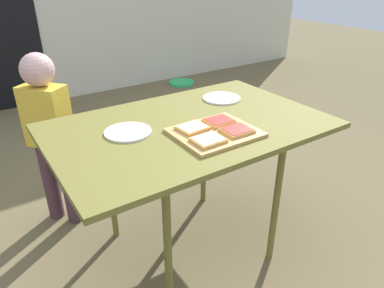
{
  "coord_description": "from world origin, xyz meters",
  "views": [
    {
      "loc": [
        -0.86,
        -1.31,
        1.46
      ],
      "look_at": [
        0.02,
        0.0,
        0.66
      ],
      "focal_mm": 33.05,
      "sensor_mm": 36.0,
      "label": 1
    }
  ],
  "objects_px": {
    "cutting_board": "(215,133)",
    "pizza_slice_near_left": "(208,140)",
    "pizza_slice_far_right": "(219,121)",
    "pizza_slice_far_left": "(192,128)",
    "plate_white_left": "(128,132)",
    "child_left": "(49,131)",
    "dining_table": "(189,134)",
    "garden_hose_coil": "(182,83)",
    "plate_white_right": "(222,98)",
    "pizza_slice_near_right": "(237,130)"
  },
  "relations": [
    {
      "from": "cutting_board",
      "to": "pizza_slice_near_left",
      "type": "distance_m",
      "value": 0.12
    },
    {
      "from": "pizza_slice_far_right",
      "to": "pizza_slice_near_left",
      "type": "relative_size",
      "value": 0.99
    },
    {
      "from": "pizza_slice_far_right",
      "to": "cutting_board",
      "type": "bearing_deg",
      "value": -138.41
    },
    {
      "from": "pizza_slice_far_left",
      "to": "pizza_slice_far_right",
      "type": "xyz_separation_m",
      "value": [
        0.15,
        -0.01,
        0.0
      ]
    },
    {
      "from": "plate_white_left",
      "to": "child_left",
      "type": "xyz_separation_m",
      "value": [
        -0.23,
        0.59,
        -0.16
      ]
    },
    {
      "from": "cutting_board",
      "to": "pizza_slice_near_left",
      "type": "bearing_deg",
      "value": -141.88
    },
    {
      "from": "dining_table",
      "to": "pizza_slice_far_right",
      "type": "relative_size",
      "value": 10.19
    },
    {
      "from": "pizza_slice_far_left",
      "to": "garden_hose_coil",
      "type": "relative_size",
      "value": 0.41
    },
    {
      "from": "pizza_slice_far_left",
      "to": "plate_white_right",
      "type": "distance_m",
      "value": 0.48
    },
    {
      "from": "pizza_slice_far_right",
      "to": "plate_white_left",
      "type": "relative_size",
      "value": 0.6
    },
    {
      "from": "pizza_slice_near_left",
      "to": "plate_white_right",
      "type": "xyz_separation_m",
      "value": [
        0.4,
        0.43,
        -0.02
      ]
    },
    {
      "from": "plate_white_right",
      "to": "pizza_slice_near_right",
      "type": "bearing_deg",
      "value": -119.85
    },
    {
      "from": "plate_white_right",
      "to": "garden_hose_coil",
      "type": "bearing_deg",
      "value": 62.74
    },
    {
      "from": "dining_table",
      "to": "garden_hose_coil",
      "type": "relative_size",
      "value": 3.9
    },
    {
      "from": "pizza_slice_near_right",
      "to": "plate_white_left",
      "type": "xyz_separation_m",
      "value": [
        -0.4,
        0.29,
        -0.02
      ]
    },
    {
      "from": "garden_hose_coil",
      "to": "pizza_slice_far_left",
      "type": "bearing_deg",
      "value": -121.1
    },
    {
      "from": "cutting_board",
      "to": "plate_white_left",
      "type": "xyz_separation_m",
      "value": [
        -0.32,
        0.23,
        -0.0
      ]
    },
    {
      "from": "dining_table",
      "to": "pizza_slice_near_left",
      "type": "xyz_separation_m",
      "value": [
        -0.06,
        -0.24,
        0.08
      ]
    },
    {
      "from": "cutting_board",
      "to": "garden_hose_coil",
      "type": "xyz_separation_m",
      "value": [
        1.59,
        2.84,
        -0.76
      ]
    },
    {
      "from": "pizza_slice_near_left",
      "to": "child_left",
      "type": "height_order",
      "value": "child_left"
    },
    {
      "from": "pizza_slice_near_left",
      "to": "child_left",
      "type": "relative_size",
      "value": 0.12
    },
    {
      "from": "cutting_board",
      "to": "pizza_slice_near_right",
      "type": "bearing_deg",
      "value": -39.46
    },
    {
      "from": "plate_white_right",
      "to": "plate_white_left",
      "type": "distance_m",
      "value": 0.65
    },
    {
      "from": "pizza_slice_far_right",
      "to": "garden_hose_coil",
      "type": "bearing_deg",
      "value": 61.26
    },
    {
      "from": "pizza_slice_near_left",
      "to": "plate_white_left",
      "type": "distance_m",
      "value": 0.38
    },
    {
      "from": "dining_table",
      "to": "child_left",
      "type": "xyz_separation_m",
      "value": [
        -0.52,
        0.65,
        -0.1
      ]
    },
    {
      "from": "child_left",
      "to": "pizza_slice_far_left",
      "type": "bearing_deg",
      "value": -57.34
    },
    {
      "from": "pizza_slice_far_right",
      "to": "pizza_slice_near_left",
      "type": "bearing_deg",
      "value": -140.27
    },
    {
      "from": "dining_table",
      "to": "plate_white_left",
      "type": "distance_m",
      "value": 0.31
    },
    {
      "from": "pizza_slice_far_left",
      "to": "pizza_slice_near_left",
      "type": "xyz_separation_m",
      "value": [
        -0.01,
        -0.14,
        0.0
      ]
    },
    {
      "from": "dining_table",
      "to": "plate_white_left",
      "type": "relative_size",
      "value": 6.16
    },
    {
      "from": "pizza_slice_near_left",
      "to": "plate_white_left",
      "type": "bearing_deg",
      "value": 127.9
    },
    {
      "from": "plate_white_right",
      "to": "child_left",
      "type": "relative_size",
      "value": 0.2
    },
    {
      "from": "garden_hose_coil",
      "to": "cutting_board",
      "type": "bearing_deg",
      "value": -119.32
    },
    {
      "from": "dining_table",
      "to": "garden_hose_coil",
      "type": "bearing_deg",
      "value": 58.71
    },
    {
      "from": "cutting_board",
      "to": "pizza_slice_far_left",
      "type": "relative_size",
      "value": 2.64
    },
    {
      "from": "pizza_slice_near_left",
      "to": "garden_hose_coil",
      "type": "distance_m",
      "value": 3.45
    },
    {
      "from": "pizza_slice_near_left",
      "to": "child_left",
      "type": "bearing_deg",
      "value": 117.58
    },
    {
      "from": "dining_table",
      "to": "plate_white_right",
      "type": "distance_m",
      "value": 0.4
    },
    {
      "from": "pizza_slice_near_right",
      "to": "plate_white_left",
      "type": "bearing_deg",
      "value": 143.79
    },
    {
      "from": "plate_white_left",
      "to": "child_left",
      "type": "bearing_deg",
      "value": 111.38
    },
    {
      "from": "plate_white_left",
      "to": "garden_hose_coil",
      "type": "bearing_deg",
      "value": 53.68
    },
    {
      "from": "pizza_slice_far_left",
      "to": "plate_white_left",
      "type": "height_order",
      "value": "pizza_slice_far_left"
    },
    {
      "from": "pizza_slice_far_right",
      "to": "pizza_slice_far_left",
      "type": "bearing_deg",
      "value": 177.72
    },
    {
      "from": "plate_white_right",
      "to": "child_left",
      "type": "distance_m",
      "value": 1.0
    },
    {
      "from": "plate_white_left",
      "to": "pizza_slice_far_right",
      "type": "bearing_deg",
      "value": -22.51
    },
    {
      "from": "pizza_slice_far_left",
      "to": "dining_table",
      "type": "bearing_deg",
      "value": 64.6
    },
    {
      "from": "pizza_slice_near_right",
      "to": "pizza_slice_near_left",
      "type": "distance_m",
      "value": 0.17
    },
    {
      "from": "dining_table",
      "to": "cutting_board",
      "type": "height_order",
      "value": "cutting_board"
    },
    {
      "from": "dining_table",
      "to": "garden_hose_coil",
      "type": "distance_m",
      "value": 3.21
    }
  ]
}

